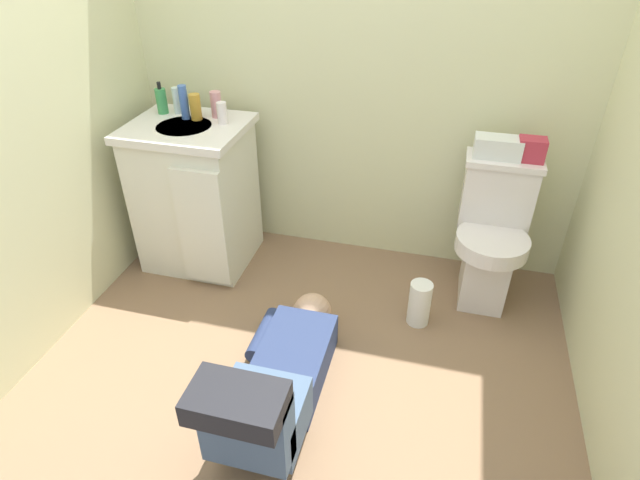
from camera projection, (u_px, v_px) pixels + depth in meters
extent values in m
cube|color=#846449|center=(304.00, 365.00, 2.40)|extent=(2.88, 3.00, 0.04)
cube|color=beige|center=(358.00, 39.00, 2.56)|extent=(2.54, 0.08, 2.40)
cube|color=silver|center=(485.00, 268.00, 2.67)|extent=(0.22, 0.30, 0.38)
cylinder|color=silver|center=(492.00, 244.00, 2.52)|extent=(0.35, 0.35, 0.08)
cube|color=silver|center=(498.00, 195.00, 2.58)|extent=(0.34, 0.17, 0.34)
cube|color=silver|center=(505.00, 161.00, 2.47)|extent=(0.36, 0.19, 0.03)
cube|color=silver|center=(197.00, 198.00, 2.87)|extent=(0.56, 0.48, 0.78)
cube|color=silver|center=(186.00, 128.00, 2.65)|extent=(0.60, 0.52, 0.04)
cylinder|color=silver|center=(185.00, 130.00, 2.63)|extent=(0.28, 0.28, 0.05)
cube|color=silver|center=(202.00, 229.00, 2.65)|extent=(0.26, 0.03, 0.66)
cylinder|color=silver|center=(197.00, 106.00, 2.72)|extent=(0.02, 0.02, 0.10)
cube|color=navy|center=(292.00, 363.00, 2.27)|extent=(0.29, 0.52, 0.17)
sphere|color=tan|center=(312.00, 312.00, 2.53)|extent=(0.19, 0.19, 0.19)
cube|color=#445977|center=(263.00, 415.00, 1.93)|extent=(0.31, 0.28, 0.20)
cube|color=#445977|center=(246.00, 426.00, 1.75)|extent=(0.31, 0.12, 0.32)
cube|color=black|center=(237.00, 403.00, 1.61)|extent=(0.31, 0.19, 0.09)
cylinder|color=navy|center=(264.00, 334.00, 2.45)|extent=(0.08, 0.30, 0.08)
cube|color=silver|center=(498.00, 147.00, 2.45)|extent=(0.22, 0.11, 0.10)
cube|color=#B22D3F|center=(531.00, 149.00, 2.41)|extent=(0.12, 0.09, 0.11)
cylinder|color=#3B9650|center=(162.00, 101.00, 2.74)|extent=(0.06, 0.06, 0.13)
cylinder|color=black|center=(159.00, 85.00, 2.69)|extent=(0.02, 0.02, 0.04)
cylinder|color=silver|center=(177.00, 100.00, 2.73)|extent=(0.04, 0.04, 0.14)
cylinder|color=#4066B9|center=(184.00, 102.00, 2.66)|extent=(0.04, 0.04, 0.17)
cylinder|color=#BF8B2B|center=(195.00, 107.00, 2.66)|extent=(0.06, 0.06, 0.13)
cylinder|color=pink|center=(216.00, 104.00, 2.69)|extent=(0.06, 0.06, 0.13)
cylinder|color=white|center=(222.00, 113.00, 2.62)|extent=(0.05, 0.05, 0.11)
cylinder|color=white|center=(420.00, 303.00, 2.55)|extent=(0.11, 0.11, 0.24)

